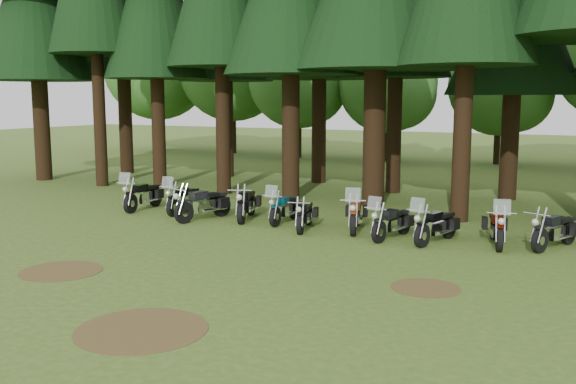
% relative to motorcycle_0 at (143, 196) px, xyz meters
% --- Properties ---
extents(ground, '(120.00, 120.00, 0.00)m').
position_rel_motorcycle_0_xyz_m(ground, '(6.63, -5.03, -0.47)').
color(ground, '#3A5819').
rests_on(ground, ground).
extents(decid_0, '(8.00, 7.78, 10.00)m').
position_rel_motorcycle_0_xyz_m(decid_0, '(-15.47, 20.24, 5.43)').
color(decid_0, black).
rests_on(decid_0, ground).
extents(decid_1, '(7.91, 7.69, 9.88)m').
position_rel_motorcycle_0_xyz_m(decid_1, '(-9.36, 20.74, 5.36)').
color(decid_1, black).
rests_on(decid_1, ground).
extents(decid_2, '(6.72, 6.53, 8.40)m').
position_rel_motorcycle_0_xyz_m(decid_2, '(-3.80, 19.75, 4.49)').
color(decid_2, black).
rests_on(decid_2, ground).
extents(decid_3, '(6.12, 5.95, 7.65)m').
position_rel_motorcycle_0_xyz_m(decid_3, '(1.92, 20.10, 4.04)').
color(decid_3, black).
rests_on(decid_3, ground).
extents(decid_4, '(5.93, 5.76, 7.41)m').
position_rel_motorcycle_0_xyz_m(decid_4, '(8.21, 21.30, 3.90)').
color(decid_4, black).
rests_on(decid_4, ground).
extents(dirt_patch_0, '(1.80, 1.80, 0.01)m').
position_rel_motorcycle_0_xyz_m(dirt_patch_0, '(3.63, -7.03, -0.46)').
color(dirt_patch_0, '#4C3D1E').
rests_on(dirt_patch_0, ground).
extents(dirt_patch_1, '(1.40, 1.40, 0.01)m').
position_rel_motorcycle_0_xyz_m(dirt_patch_1, '(11.13, -4.53, -0.46)').
color(dirt_patch_1, '#4C3D1E').
rests_on(dirt_patch_1, ground).
extents(dirt_patch_2, '(2.20, 2.20, 0.01)m').
position_rel_motorcycle_0_xyz_m(dirt_patch_2, '(7.63, -9.03, -0.46)').
color(dirt_patch_2, '#4C3D1E').
rests_on(dirt_patch_2, ground).
extents(motorcycle_0, '(0.57, 2.24, 1.40)m').
position_rel_motorcycle_0_xyz_m(motorcycle_0, '(0.00, 0.00, 0.00)').
color(motorcycle_0, black).
rests_on(motorcycle_0, ground).
extents(motorcycle_1, '(0.53, 2.13, 1.34)m').
position_rel_motorcycle_0_xyz_m(motorcycle_1, '(1.62, 0.15, -0.02)').
color(motorcycle_1, black).
rests_on(motorcycle_1, ground).
extents(motorcycle_2, '(0.64, 2.23, 0.92)m').
position_rel_motorcycle_0_xyz_m(motorcycle_2, '(2.90, -0.55, -0.00)').
color(motorcycle_2, black).
rests_on(motorcycle_2, ground).
extents(motorcycle_3, '(0.90, 2.16, 0.92)m').
position_rel_motorcycle_0_xyz_m(motorcycle_3, '(4.06, 0.14, -0.00)').
color(motorcycle_3, black).
rests_on(motorcycle_3, ground).
extents(motorcycle_4, '(0.41, 2.04, 1.28)m').
position_rel_motorcycle_0_xyz_m(motorcycle_4, '(5.39, 0.21, -0.04)').
color(motorcycle_4, black).
rests_on(motorcycle_4, ground).
extents(motorcycle_5, '(0.65, 1.92, 0.80)m').
position_rel_motorcycle_0_xyz_m(motorcycle_5, '(6.39, -0.43, -0.06)').
color(motorcycle_5, black).
rests_on(motorcycle_5, ground).
extents(motorcycle_6, '(0.94, 2.19, 1.40)m').
position_rel_motorcycle_0_xyz_m(motorcycle_6, '(7.75, 0.10, -0.00)').
color(motorcycle_6, black).
rests_on(motorcycle_6, ground).
extents(motorcycle_7, '(0.60, 2.04, 1.28)m').
position_rel_motorcycle_0_xyz_m(motorcycle_7, '(9.02, -0.42, -0.04)').
color(motorcycle_7, black).
rests_on(motorcycle_7, ground).
extents(motorcycle_8, '(0.75, 2.10, 1.32)m').
position_rel_motorcycle_0_xyz_m(motorcycle_8, '(10.22, -0.39, -0.03)').
color(motorcycle_8, black).
rests_on(motorcycle_8, ground).
extents(motorcycle_9, '(0.83, 2.17, 1.37)m').
position_rel_motorcycle_0_xyz_m(motorcycle_9, '(11.69, 0.07, -0.01)').
color(motorcycle_9, black).
rests_on(motorcycle_9, ground).
extents(motorcycle_10, '(0.91, 2.00, 0.86)m').
position_rel_motorcycle_0_xyz_m(motorcycle_10, '(13.06, 0.40, -0.03)').
color(motorcycle_10, black).
rests_on(motorcycle_10, ground).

